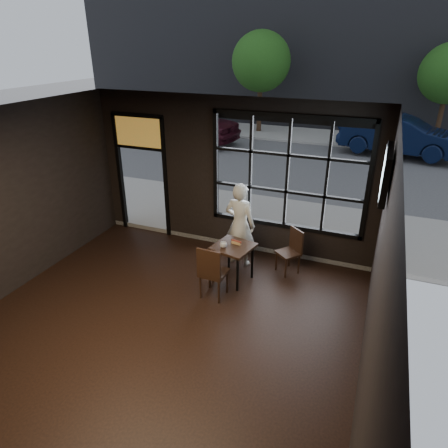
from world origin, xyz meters
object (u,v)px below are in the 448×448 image
at_px(man, 240,225).
at_px(navy_car, 400,135).
at_px(cafe_table, 233,263).
at_px(chair_near, 214,271).

bearing_deg(man, navy_car, -100.82).
bearing_deg(cafe_table, man, 111.19).
bearing_deg(cafe_table, navy_car, 86.85).
distance_m(cafe_table, navy_car, 10.91).
bearing_deg(chair_near, navy_car, -102.05).
relative_size(chair_near, man, 0.59).
bearing_deg(navy_car, cafe_table, 175.55).
relative_size(cafe_table, chair_near, 0.73).
xyz_separation_m(man, navy_car, (2.94, 9.88, -0.02)).
bearing_deg(navy_car, chair_near, 175.70).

